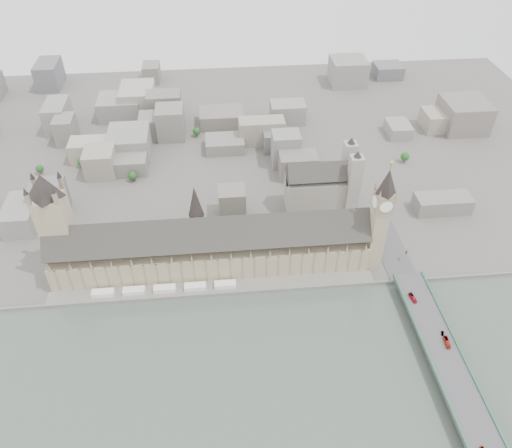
{
  "coord_description": "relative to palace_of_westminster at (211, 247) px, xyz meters",
  "views": [
    {
      "loc": [
        8.53,
        -292.76,
        308.42
      ],
      "look_at": [
        40.5,
        44.27,
        24.28
      ],
      "focal_mm": 35.0,
      "sensor_mm": 36.0,
      "label": 1
    }
  ],
  "objects": [
    {
      "name": "red_bus_north",
      "position": [
        156.36,
        -62.15,
        -11.03
      ],
      "size": [
        3.7,
        10.43,
        2.84
      ],
      "primitive_type": "imported",
      "rotation": [
        0.0,
        0.0,
        0.13
      ],
      "color": "#B51426",
      "rests_on": "westminster_bridge"
    },
    {
      "name": "central_tower",
      "position": [
        -10.0,
        6.3,
        35.21
      ],
      "size": [
        13.0,
        13.0,
        48.0
      ],
      "color": "gray",
      "rests_on": "ground"
    },
    {
      "name": "car_silver",
      "position": [
        166.95,
        -97.33,
        -11.74
      ],
      "size": [
        2.95,
        4.58,
        1.42
      ],
      "primitive_type": "imported",
      "rotation": [
        0.0,
        0.0,
        -0.36
      ],
      "color": "gray",
      "rests_on": "westminster_bridge"
    },
    {
      "name": "river_terrace",
      "position": [
        0.0,
        -27.2,
        -21.71
      ],
      "size": [
        270.0,
        15.0,
        2.0
      ],
      "primitive_type": "cube",
      "color": "slate",
      "rests_on": "ground"
    },
    {
      "name": "embankment_wall",
      "position": [
        0.0,
        -34.7,
        -21.21
      ],
      "size": [
        600.0,
        1.5,
        3.0
      ],
      "primitive_type": "cube",
      "color": "slate",
      "rests_on": "ground"
    },
    {
      "name": "city_skyline_inland",
      "position": [
        0.0,
        225.3,
        -3.71
      ],
      "size": [
        720.0,
        360.0,
        38.0
      ],
      "primitive_type": null,
      "color": "gray",
      "rests_on": "ground"
    },
    {
      "name": "elizabeth_tower",
      "position": [
        138.0,
        -11.7,
        35.38
      ],
      "size": [
        17.0,
        17.0,
        107.5
      ],
      "color": "gray",
      "rests_on": "ground"
    },
    {
      "name": "victoria_tower",
      "position": [
        -122.0,
        6.3,
        32.5
      ],
      "size": [
        30.0,
        30.0,
        100.0
      ],
      "color": "gray",
      "rests_on": "ground"
    },
    {
      "name": "bridge_parapets",
      "position": [
        162.0,
        -151.7,
        -11.88
      ],
      "size": [
        25.0,
        235.0,
        1.15
      ],
      "primitive_type": null,
      "color": "#356148",
      "rests_on": "westminster_bridge"
    },
    {
      "name": "terrace_tents",
      "position": [
        -40.0,
        -26.7,
        -18.71
      ],
      "size": [
        118.0,
        7.0,
        4.0
      ],
      "color": "white",
      "rests_on": "river_terrace"
    },
    {
      "name": "westminster_abbey",
      "position": [
        110.92,
        75.3,
        2.38
      ],
      "size": [
        68.0,
        36.0,
        64.0
      ],
      "color": "#9F998F",
      "rests_on": "ground"
    },
    {
      "name": "car_approach",
      "position": [
        168.68,
        -10.15,
        -11.82
      ],
      "size": [
        3.33,
        4.76,
        1.28
      ],
      "primitive_type": "imported",
      "rotation": [
        0.0,
        0.0,
        -0.39
      ],
      "color": "gray",
      "rests_on": "westminster_bridge"
    },
    {
      "name": "red_bus_south",
      "position": [
        166.74,
        -105.78,
        -10.96
      ],
      "size": [
        3.6,
        10.96,
        3.0
      ],
      "primitive_type": "imported",
      "rotation": [
        0.0,
        0.0,
        -0.1
      ],
      "color": "red",
      "rests_on": "westminster_bridge"
    },
    {
      "name": "park_trees",
      "position": [
        -10.0,
        40.3,
        -15.21
      ],
      "size": [
        110.0,
        30.0,
        15.0
      ],
      "primitive_type": null,
      "color": "#1C4F1C",
      "rests_on": "ground"
    },
    {
      "name": "palace_of_westminster",
      "position": [
        0.0,
        0.0,
        0.0
      ],
      "size": [
        265.0,
        40.73,
        55.44
      ],
      "color": "gray",
      "rests_on": "ground"
    },
    {
      "name": "ground",
      "position": [
        0.0,
        -19.7,
        -22.71
      ],
      "size": [
        900.0,
        900.0,
        0.0
      ],
      "primitive_type": "plane",
      "color": "#595651",
      "rests_on": "ground"
    },
    {
      "name": "westminster_bridge",
      "position": [
        162.0,
        -107.2,
        -17.58
      ],
      "size": [
        25.0,
        325.0,
        10.25
      ],
      "primitive_type": "cube",
      "color": "#474749",
      "rests_on": "ground"
    }
  ]
}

